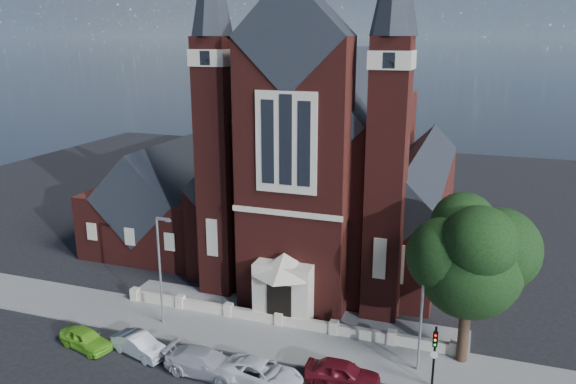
# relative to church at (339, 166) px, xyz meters

# --- Properties ---
(ground) EXTENTS (120.00, 120.00, 0.00)m
(ground) POSITION_rel_church_xyz_m (0.00, -7.94, -8.19)
(ground) COLOR black
(ground) RESTS_ON ground
(pavement_strip) EXTENTS (60.00, 5.00, 0.12)m
(pavement_strip) POSITION_rel_church_xyz_m (0.00, -18.44, -8.19)
(pavement_strip) COLOR slate
(pavement_strip) RESTS_ON ground
(forecourt_paving) EXTENTS (26.00, 3.00, 0.14)m
(forecourt_paving) POSITION_rel_church_xyz_m (0.00, -14.44, -8.19)
(forecourt_paving) COLOR slate
(forecourt_paving) RESTS_ON ground
(forecourt_wall) EXTENTS (24.00, 0.40, 0.90)m
(forecourt_wall) POSITION_rel_church_xyz_m (0.00, -16.44, -8.19)
(forecourt_wall) COLOR beige
(forecourt_wall) RESTS_ON ground
(church) EXTENTS (20.01, 34.90, 29.20)m
(church) POSITION_rel_church_xyz_m (0.00, 0.00, 0.00)
(church) COLOR #471713
(church) RESTS_ON ground
(parish_hall) EXTENTS (12.00, 12.20, 10.24)m
(parish_hall) POSITION_rel_church_xyz_m (-16.00, -4.94, -4.17)
(parish_hall) COLOR #471713
(parish_hall) RESTS_ON ground
(street_tree) EXTENTS (6.40, 6.60, 10.70)m
(street_tree) POSITION_rel_church_xyz_m (12.60, -17.23, -1.23)
(street_tree) COLOR black
(street_tree) RESTS_ON ground
(street_lamp_left) EXTENTS (1.16, 0.22, 8.09)m
(street_lamp_left) POSITION_rel_church_xyz_m (-7.91, -18.94, -3.59)
(street_lamp_left) COLOR gray
(street_lamp_left) RESTS_ON ground
(street_lamp_right) EXTENTS (1.16, 0.22, 8.09)m
(street_lamp_right) POSITION_rel_church_xyz_m (10.09, -18.94, -3.59)
(street_lamp_right) COLOR gray
(street_lamp_right) RESTS_ON ground
(traffic_signal) EXTENTS (0.28, 0.42, 4.00)m
(traffic_signal) POSITION_rel_church_xyz_m (11.00, -20.52, -5.60)
(traffic_signal) COLOR black
(traffic_signal) RESTS_ON ground
(car_lime_van) EXTENTS (4.29, 2.57, 1.37)m
(car_lime_van) POSITION_rel_church_xyz_m (-11.10, -23.47, -7.50)
(car_lime_van) COLOR #73C527
(car_lime_van) RESTS_ON ground
(car_silver_a) EXTENTS (4.39, 2.51, 1.37)m
(car_silver_a) POSITION_rel_church_xyz_m (-7.29, -22.95, -7.50)
(car_silver_a) COLOR #B1B4B9
(car_silver_a) RESTS_ON ground
(car_silver_b) EXTENTS (5.32, 2.34, 1.52)m
(car_silver_b) POSITION_rel_church_xyz_m (-2.23, -23.50, -7.43)
(car_silver_b) COLOR #B6B7BE
(car_silver_b) RESTS_ON ground
(car_white_suv) EXTENTS (5.33, 3.07, 1.40)m
(car_white_suv) POSITION_rel_church_xyz_m (1.40, -23.30, -7.49)
(car_white_suv) COLOR white
(car_white_suv) RESTS_ON ground
(car_dark_red) EXTENTS (4.52, 1.85, 1.54)m
(car_dark_red) POSITION_rel_church_xyz_m (5.93, -21.85, -7.42)
(car_dark_red) COLOR maroon
(car_dark_red) RESTS_ON ground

